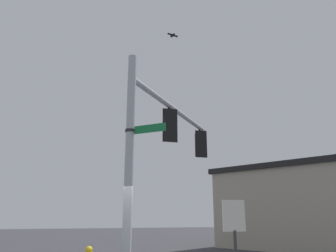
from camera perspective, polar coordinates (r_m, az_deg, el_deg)
name	(u,v)px	position (r m, az deg, el deg)	size (l,w,h in m)	color
signal_pole	(129,162)	(8.88, -6.90, -6.28)	(0.25, 0.25, 6.34)	#ADB2B7
mast_arm	(177,111)	(12.42, 1.63, 2.60)	(0.19, 0.19, 6.79)	#ADB2B7
traffic_light_nearest_pole	(169,126)	(11.52, 0.11, -0.07)	(0.54, 0.49, 1.31)	black
traffic_light_mid_inner	(200,145)	(14.59, 5.64, -3.32)	(0.54, 0.49, 1.31)	black
street_name_sign	(140,130)	(8.91, -5.03, -0.66)	(0.99, 0.85, 0.22)	#147238
bird_flying	(173,35)	(12.73, 0.83, 15.81)	(0.46, 0.31, 0.09)	black
storefront_building	(317,207)	(20.37, 24.93, -12.84)	(11.25, 11.92, 4.44)	#A89E89
historical_marker	(235,230)	(8.46, 11.73, -17.65)	(0.60, 0.08, 2.13)	#333333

